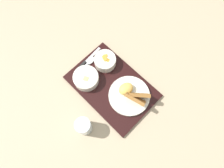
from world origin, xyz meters
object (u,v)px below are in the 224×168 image
Objects in this scene: plate_main at (131,95)px; spoon at (88,63)px; bowl_salad at (105,61)px; knife at (84,63)px; bowl_soup at (86,78)px; glass_water at (84,126)px.

plate_main is 0.28m from spoon.
spoon is at bearing -176.30° from plate_main.
bowl_salad reaches higher than knife.
bowl_soup is at bearing -91.70° from bowl_salad.
bowl_salad is 0.22m from plate_main.
plate_main is (0.22, 0.09, -0.01)m from bowl_soup.
spoon is at bearing 130.54° from bowl_soup.
plate_main is 1.13× the size of knife.
knife is 0.33m from glass_water.
bowl_salad is at bearing 117.63° from glass_water.
knife is at bearing 136.23° from glass_water.
bowl_salad is 0.34m from glass_water.
spoon is 0.33m from glass_water.
plate_main is at bearing -11.80° from bowl_salad.
knife is at bearing -173.85° from plate_main.
plate_main is 1.41× the size of spoon.
bowl_soup is at bearing 133.52° from glass_water.
bowl_soup is 0.09m from spoon.
spoon is at bearing 132.69° from glass_water.
knife is 0.02m from spoon.
glass_water reaches higher than knife.
plate_main reaches higher than knife.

